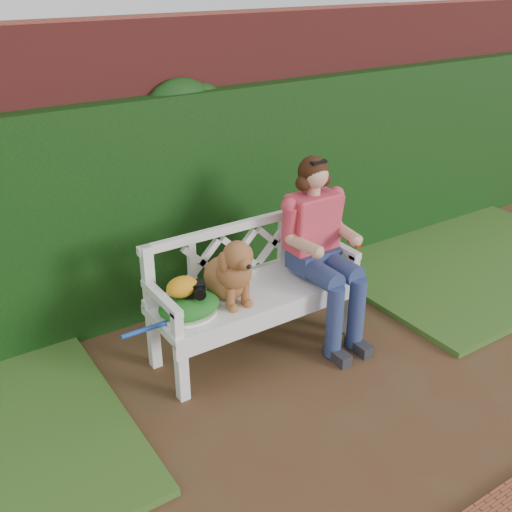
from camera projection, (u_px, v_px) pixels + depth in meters
ground at (329, 408)px, 3.78m from camera, size 60.00×60.00×0.00m
brick_wall at (183, 164)px, 4.72m from camera, size 10.00×0.30×2.20m
ivy_hedge at (197, 203)px, 4.67m from camera, size 10.00×0.18×1.70m
grass_right at (466, 259)px, 5.63m from camera, size 2.60×2.00×0.05m
garden_bench at (256, 320)px, 4.27m from camera, size 1.61×0.68×0.48m
seated_woman at (315, 252)px, 4.32m from camera, size 0.75×0.87×1.31m
dog at (229, 268)px, 3.96m from camera, size 0.39×0.48×0.48m
tennis_racket at (186, 316)px, 3.84m from camera, size 0.74×0.49×0.03m
green_bag at (189, 305)px, 3.86m from camera, size 0.47×0.40×0.14m
camera_item at (195, 289)px, 3.82m from camera, size 0.16×0.14×0.09m
baseball_glove at (182, 287)px, 3.79m from camera, size 0.24×0.19×0.13m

